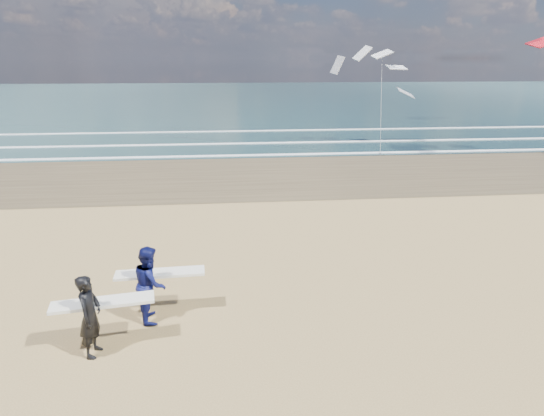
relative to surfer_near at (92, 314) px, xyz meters
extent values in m
cube|color=#4B3D28|center=(20.71, 17.20, -0.94)|extent=(220.00, 12.00, 0.01)
cube|color=#183336|center=(20.71, 71.20, -0.94)|extent=(220.00, 100.00, 0.02)
cube|color=white|center=(20.71, 22.00, -0.90)|extent=(220.00, 0.50, 0.05)
cube|color=white|center=(20.71, 26.70, -0.90)|extent=(220.00, 0.50, 0.05)
cube|color=white|center=(20.71, 33.20, -0.90)|extent=(220.00, 0.50, 0.05)
imported|color=black|center=(-0.02, -0.04, -0.02)|extent=(0.54, 0.74, 1.86)
cube|color=white|center=(0.18, 0.31, 0.11)|extent=(2.25, 0.85, 0.07)
imported|color=#0D124B|center=(1.05, 1.37, 0.00)|extent=(0.86, 1.02, 1.90)
cube|color=white|center=(1.25, 1.72, 0.11)|extent=(2.22, 0.63, 0.07)
cube|color=slate|center=(13.42, 21.70, -0.90)|extent=(0.12, 0.12, 0.10)
camera|label=1|loc=(2.90, -9.56, 5.24)|focal=32.00mm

